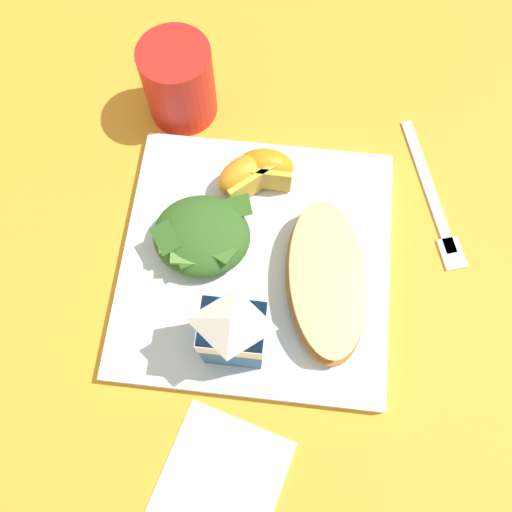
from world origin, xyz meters
TOP-DOWN VIEW (x-y plane):
  - ground at (0.00, 0.00)m, footprint 3.00×3.00m
  - white_plate at (0.00, 0.00)m, footprint 0.28×0.28m
  - cheesy_pizza_bread at (-0.07, 0.02)m, footprint 0.10×0.18m
  - green_salad_pile at (0.06, -0.01)m, footprint 0.10×0.09m
  - milk_carton at (0.01, 0.09)m, footprint 0.06×0.05m
  - orange_wedge_front at (0.00, -0.10)m, footprint 0.06×0.04m
  - orange_wedge_middle at (0.02, -0.09)m, footprint 0.07×0.07m
  - paper_napkin at (0.01, 0.22)m, footprint 0.14×0.14m
  - metal_fork at (-0.19, -0.09)m, footprint 0.07×0.18m
  - drinking_red_cup at (0.11, -0.19)m, footprint 0.08×0.08m

SIDE VIEW (x-z plane):
  - ground at x=0.00m, z-range 0.00..0.00m
  - paper_napkin at x=0.01m, z-range 0.00..0.00m
  - metal_fork at x=-0.19m, z-range 0.00..0.01m
  - white_plate at x=0.00m, z-range 0.00..0.02m
  - cheesy_pizza_bread at x=-0.07m, z-range 0.02..0.05m
  - orange_wedge_front at x=0.00m, z-range 0.02..0.06m
  - orange_wedge_middle at x=0.02m, z-range 0.02..0.06m
  - green_salad_pile at x=0.06m, z-range 0.02..0.06m
  - drinking_red_cup at x=0.11m, z-range 0.00..0.10m
  - milk_carton at x=0.01m, z-range 0.02..0.13m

